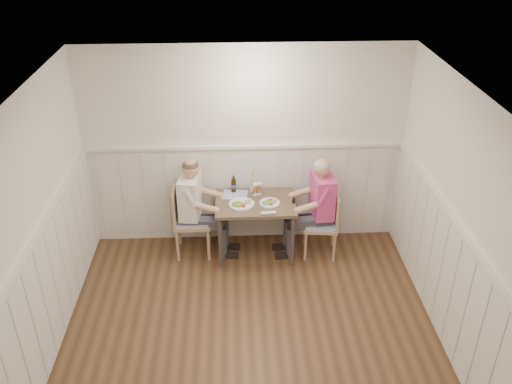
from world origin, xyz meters
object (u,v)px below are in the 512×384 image
chair_left (188,217)px  man_in_pink (318,214)px  diner_cream (195,214)px  chair_right (325,221)px  dining_table (255,209)px  grass_vase (251,182)px  beer_bottle (234,185)px

chair_left → man_in_pink: 1.64m
chair_left → diner_cream: bearing=-0.9°
man_in_pink → diner_cream: 1.54m
chair_right → diner_cream: size_ratio=0.66×
dining_table → chair_left: chair_left is taller
grass_vase → chair_left: bearing=-166.1°
dining_table → chair_left: 0.86m
dining_table → beer_bottle: 0.42m
chair_left → beer_bottle: 0.71m
man_in_pink → chair_right: bearing=-31.8°
beer_bottle → chair_right: bearing=-15.9°
chair_left → man_in_pink: bearing=-1.9°
beer_bottle → grass_vase: (0.23, -0.01, 0.05)m
chair_right → grass_vase: grass_vase is taller
dining_table → chair_right: (0.87, -0.06, -0.17)m
chair_right → beer_bottle: beer_bottle is taller
diner_cream → chair_left: bearing=179.1°
chair_right → man_in_pink: size_ratio=0.66×
chair_right → dining_table: bearing=176.2°
chair_right → chair_left: (-1.72, 0.11, 0.04)m
chair_left → diner_cream: 0.10m
dining_table → man_in_pink: 0.79m
chair_right → grass_vase: size_ratio=2.70×
man_in_pink → diner_cream: bearing=178.0°
man_in_pink → diner_cream: same height
chair_right → beer_bottle: size_ratio=3.90×
man_in_pink → grass_vase: (-0.82, 0.26, 0.34)m
man_in_pink → grass_vase: bearing=162.7°
dining_table → diner_cream: 0.77m
man_in_pink → diner_cream: (-1.54, 0.05, -0.00)m
grass_vase → chair_right: bearing=-18.9°
chair_right → grass_vase: (-0.91, 0.31, 0.42)m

